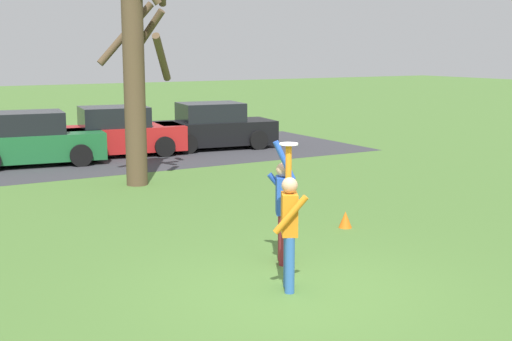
# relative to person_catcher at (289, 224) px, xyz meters

# --- Properties ---
(ground_plane) EXTENTS (120.00, 120.00, 0.00)m
(ground_plane) POSITION_rel_person_catcher_xyz_m (0.07, -0.03, -0.98)
(ground_plane) COLOR #4C7533
(person_catcher) EXTENTS (0.51, 0.59, 2.08)m
(person_catcher) POSITION_rel_person_catcher_xyz_m (0.00, 0.00, 0.00)
(person_catcher) COLOR #3366B7
(person_catcher) RESTS_ON ground_plane
(person_defender) EXTENTS (0.61, 0.66, 2.04)m
(person_defender) POSITION_rel_person_catcher_xyz_m (0.61, 1.12, -0.00)
(person_defender) COLOR maroon
(person_defender) RESTS_ON ground_plane
(frisbee_disc) EXTENTS (0.27, 0.27, 0.02)m
(frisbee_disc) POSITION_rel_person_catcher_xyz_m (0.11, 0.20, 1.11)
(frisbee_disc) COLOR white
(frisbee_disc) RESTS_ON person_catcher
(parked_car_green) EXTENTS (4.31, 2.45, 1.59)m
(parked_car_green) POSITION_rel_person_catcher_xyz_m (-0.70, 13.08, -0.25)
(parked_car_green) COLOR #1E6633
(parked_car_green) RESTS_ON ground_plane
(parked_car_red) EXTENTS (4.31, 2.45, 1.59)m
(parked_car_red) POSITION_rel_person_catcher_xyz_m (2.16, 13.54, -0.25)
(parked_car_red) COLOR red
(parked_car_red) RESTS_ON ground_plane
(parked_car_black) EXTENTS (4.31, 2.45, 1.59)m
(parked_car_black) POSITION_rel_person_catcher_xyz_m (5.58, 13.42, -0.25)
(parked_car_black) COLOR black
(parked_car_black) RESTS_ON ground_plane
(parking_strip) EXTENTS (19.08, 6.40, 0.01)m
(parking_strip) POSITION_rel_person_catcher_xyz_m (0.80, 13.25, -0.98)
(parking_strip) COLOR #38383D
(parking_strip) RESTS_ON ground_plane
(bare_tree_tall) EXTENTS (1.84, 1.95, 6.29)m
(bare_tree_tall) POSITION_rel_person_catcher_xyz_m (0.96, 8.50, 2.02)
(bare_tree_tall) COLOR brown
(bare_tree_tall) RESTS_ON ground_plane
(field_cone_orange) EXTENTS (0.26, 0.26, 0.32)m
(field_cone_orange) POSITION_rel_person_catcher_xyz_m (2.86, 2.39, -0.82)
(field_cone_orange) COLOR orange
(field_cone_orange) RESTS_ON ground_plane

